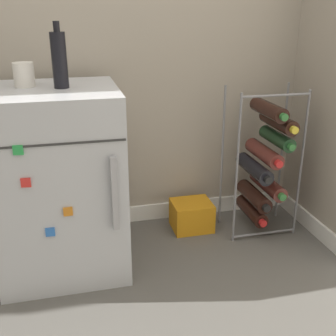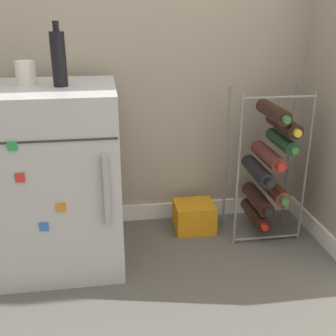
{
  "view_description": "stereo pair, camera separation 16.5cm",
  "coord_description": "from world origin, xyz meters",
  "px_view_note": "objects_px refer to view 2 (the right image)",
  "views": [
    {
      "loc": [
        -0.19,
        -1.41,
        1.13
      ],
      "look_at": [
        0.25,
        0.41,
        0.41
      ],
      "focal_mm": 45.0,
      "sensor_mm": 36.0,
      "label": 1
    },
    {
      "loc": [
        -0.03,
        -1.45,
        1.13
      ],
      "look_at": [
        0.25,
        0.41,
        0.41
      ],
      "focal_mm": 45.0,
      "sensor_mm": 36.0,
      "label": 2
    }
  ],
  "objects_px": {
    "mini_fridge": "(59,177)",
    "soda_box": "(194,216)",
    "wine_rack": "(268,165)",
    "fridge_top_bottle": "(59,58)",
    "fridge_top_cup": "(26,73)"
  },
  "relations": [
    {
      "from": "soda_box",
      "to": "fridge_top_cup",
      "type": "height_order",
      "value": "fridge_top_cup"
    },
    {
      "from": "mini_fridge",
      "to": "soda_box",
      "type": "xyz_separation_m",
      "value": [
        0.66,
        0.17,
        -0.33
      ]
    },
    {
      "from": "mini_fridge",
      "to": "soda_box",
      "type": "distance_m",
      "value": 0.76
    },
    {
      "from": "mini_fridge",
      "to": "wine_rack",
      "type": "relative_size",
      "value": 1.07
    },
    {
      "from": "wine_rack",
      "to": "fridge_top_cup",
      "type": "relative_size",
      "value": 7.77
    },
    {
      "from": "soda_box",
      "to": "fridge_top_cup",
      "type": "bearing_deg",
      "value": -171.86
    },
    {
      "from": "fridge_top_cup",
      "to": "wine_rack",
      "type": "bearing_deg",
      "value": 1.46
    },
    {
      "from": "wine_rack",
      "to": "mini_fridge",
      "type": "bearing_deg",
      "value": -175.25
    },
    {
      "from": "wine_rack",
      "to": "fridge_top_bottle",
      "type": "relative_size",
      "value": 2.96
    },
    {
      "from": "mini_fridge",
      "to": "fridge_top_cup",
      "type": "xyz_separation_m",
      "value": [
        -0.1,
        0.06,
        0.46
      ]
    },
    {
      "from": "soda_box",
      "to": "fridge_top_cup",
      "type": "relative_size",
      "value": 2.12
    },
    {
      "from": "wine_rack",
      "to": "soda_box",
      "type": "distance_m",
      "value": 0.48
    },
    {
      "from": "fridge_top_bottle",
      "to": "wine_rack",
      "type": "bearing_deg",
      "value": 5.36
    },
    {
      "from": "wine_rack",
      "to": "fridge_top_bottle",
      "type": "distance_m",
      "value": 1.13
    },
    {
      "from": "wine_rack",
      "to": "soda_box",
      "type": "xyz_separation_m",
      "value": [
        -0.36,
        0.08,
        -0.3
      ]
    }
  ]
}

